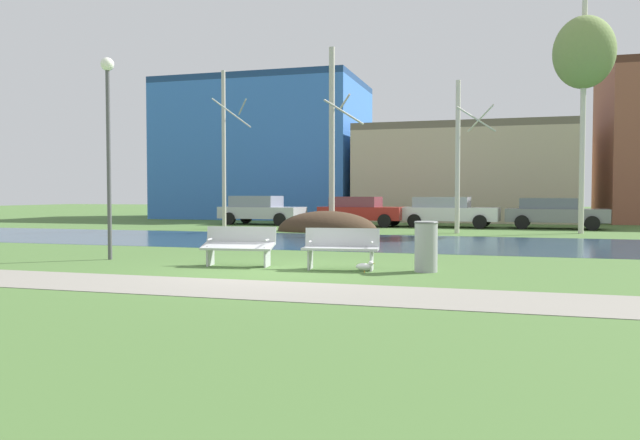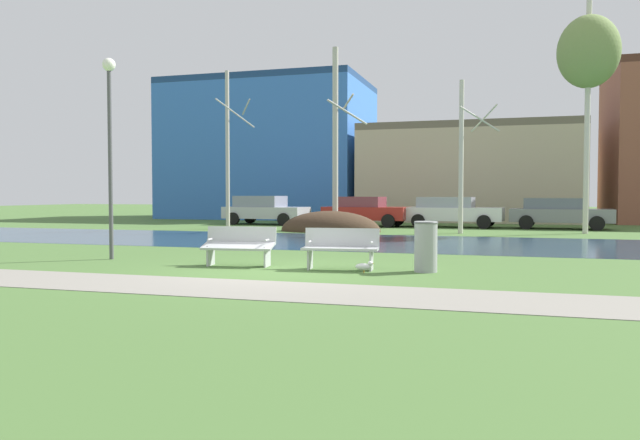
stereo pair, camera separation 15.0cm
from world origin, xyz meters
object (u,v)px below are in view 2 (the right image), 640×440
(seagull, at_px, (364,266))
(parked_wagon_fourth_grey, at_px, (559,213))
(parked_van_nearest_silver, at_px, (264,209))
(parked_hatch_third_white, at_px, (452,211))
(bench_right, at_px, (341,247))
(bench_left, at_px, (239,245))
(trash_bin, at_px, (426,246))
(streetlamp, at_px, (110,124))
(parked_sedan_second_red, at_px, (364,211))

(seagull, xyz_separation_m, parked_wagon_fourth_grey, (5.08, 17.82, 0.62))
(parked_van_nearest_silver, bearing_deg, seagull, -62.37)
(parked_hatch_third_white, relative_size, parked_wagon_fourth_grey, 1.04)
(seagull, bearing_deg, bench_right, 148.03)
(bench_right, bearing_deg, seagull, -31.97)
(bench_left, bearing_deg, trash_bin, 1.82)
(streetlamp, xyz_separation_m, parked_van_nearest_silver, (-2.83, 17.09, -2.52))
(parked_wagon_fourth_grey, bearing_deg, trash_bin, -102.70)
(seagull, bearing_deg, parked_hatch_third_white, 89.14)
(trash_bin, distance_m, parked_van_nearest_silver, 20.29)
(parked_van_nearest_silver, distance_m, parked_hatch_third_white, 9.61)
(parked_van_nearest_silver, bearing_deg, parked_wagon_fourth_grey, -0.09)
(streetlamp, bearing_deg, bench_right, -3.73)
(bench_left, relative_size, seagull, 4.16)
(parked_sedan_second_red, height_order, parked_wagon_fourth_grey, parked_sedan_second_red)
(parked_hatch_third_white, xyz_separation_m, parked_wagon_fourth_grey, (4.81, -0.08, -0.02))
(bench_right, bearing_deg, streetlamp, 176.27)
(parked_van_nearest_silver, distance_m, parked_sedan_second_red, 5.39)
(parked_hatch_third_white, bearing_deg, parked_sedan_second_red, -176.99)
(seagull, distance_m, parked_sedan_second_red, 18.13)
(bench_right, relative_size, trash_bin, 1.59)
(streetlamp, bearing_deg, bench_left, -6.15)
(streetlamp, xyz_separation_m, parked_hatch_third_white, (6.78, 17.15, -2.54))
(parked_van_nearest_silver, xyz_separation_m, parked_sedan_second_red, (5.39, -0.16, -0.01))
(bench_right, height_order, seagull, bench_right)
(bench_left, xyz_separation_m, parked_van_nearest_silver, (-6.41, 17.48, 0.31))
(bench_left, xyz_separation_m, bench_right, (2.34, 0.00, 0.00))
(bench_right, distance_m, parked_sedan_second_red, 17.64)
(seagull, bearing_deg, parked_van_nearest_silver, 117.63)
(seagull, distance_m, parked_van_nearest_silver, 20.15)
(seagull, height_order, streetlamp, streetlamp)
(streetlamp, distance_m, parked_sedan_second_red, 17.30)
(trash_bin, bearing_deg, bench_right, -175.78)
(seagull, height_order, parked_hatch_third_white, parked_hatch_third_white)
(bench_right, xyz_separation_m, trash_bin, (1.77, 0.13, 0.07))
(trash_bin, relative_size, streetlamp, 0.21)
(trash_bin, distance_m, seagull, 1.34)
(bench_left, relative_size, streetlamp, 0.34)
(trash_bin, xyz_separation_m, seagull, (-1.18, -0.50, -0.41))
(bench_right, xyz_separation_m, parked_van_nearest_silver, (-8.75, 17.48, 0.31))
(parked_hatch_third_white, bearing_deg, seagull, -90.86)
(bench_left, bearing_deg, parked_wagon_fourth_grey, 65.34)
(bench_right, bearing_deg, parked_hatch_third_white, 87.18)
(bench_left, height_order, parked_sedan_second_red, parked_sedan_second_red)
(streetlamp, height_order, parked_sedan_second_red, streetlamp)
(bench_right, relative_size, seagull, 4.16)
(bench_left, bearing_deg, parked_van_nearest_silver, 110.15)
(parked_hatch_third_white, height_order, parked_wagon_fourth_grey, parked_hatch_third_white)
(bench_right, bearing_deg, parked_sedan_second_red, 100.98)
(bench_right, distance_m, parked_van_nearest_silver, 19.55)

